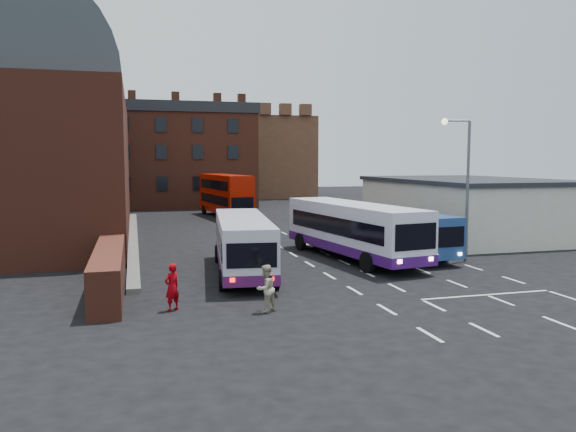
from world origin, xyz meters
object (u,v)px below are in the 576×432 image
object	(u,v)px
pedestrian_beige	(266,288)
street_lamp	(463,176)
bus_red_double	(225,195)
bus_blue	(398,229)
pedestrian_red	(172,287)
bus_white_inbound	(353,226)
bus_white_outbound	(243,240)

from	to	relation	value
pedestrian_beige	street_lamp	bearing A→B (deg)	175.12
street_lamp	pedestrian_beige	world-z (taller)	street_lamp
bus_red_double	pedestrian_beige	world-z (taller)	bus_red_double
bus_blue	pedestrian_red	bearing A→B (deg)	28.26
bus_red_double	street_lamp	size ratio (longest dim) A/B	1.36
street_lamp	bus_blue	bearing A→B (deg)	127.36
bus_white_inbound	bus_red_double	xyz separation A→B (m)	(-3.20, 25.42, 0.35)
bus_red_double	street_lamp	world-z (taller)	street_lamp
bus_red_double	bus_white_outbound	bearing A→B (deg)	74.61
bus_white_outbound	pedestrian_beige	distance (m)	7.29
bus_blue	street_lamp	world-z (taller)	street_lamp
bus_blue	pedestrian_red	xyz separation A→B (m)	(-13.80, -9.23, -0.66)
bus_white_inbound	street_lamp	bearing A→B (deg)	148.95
bus_white_outbound	bus_red_double	world-z (taller)	bus_red_double
bus_white_inbound	bus_red_double	bearing A→B (deg)	-91.36
street_lamp	bus_white_outbound	bearing A→B (deg)	-179.77
bus_white_outbound	street_lamp	world-z (taller)	street_lamp
bus_white_inbound	street_lamp	world-z (taller)	street_lamp
bus_red_double	pedestrian_beige	bearing A→B (deg)	75.26
pedestrian_beige	bus_white_inbound	bearing A→B (deg)	-161.80
bus_blue	street_lamp	size ratio (longest dim) A/B	1.25
bus_white_outbound	street_lamp	distance (m)	12.67
bus_white_inbound	bus_red_double	distance (m)	25.62
bus_blue	pedestrian_beige	world-z (taller)	bus_blue
pedestrian_red	pedestrian_beige	xyz separation A→B (m)	(3.32, -1.11, -0.01)
bus_blue	street_lamp	xyz separation A→B (m)	(2.34, -3.06, 3.19)
pedestrian_red	pedestrian_beige	distance (m)	3.50
bus_white_inbound	bus_blue	world-z (taller)	bus_white_inbound
bus_red_double	bus_white_inbound	bearing A→B (deg)	89.11
bus_white_outbound	bus_red_double	distance (m)	27.99
bus_red_double	pedestrian_beige	distance (m)	35.25
bus_red_double	bus_blue	bearing A→B (deg)	96.45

